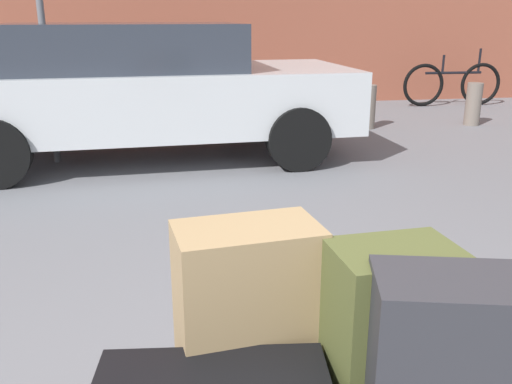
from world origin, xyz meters
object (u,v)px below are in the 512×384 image
at_px(suitcase_charcoal_rear_left, 440,384).
at_px(bollard_kerb_mid, 473,104).
at_px(bicycle_leaning, 452,84).
at_px(suitcase_olive_front_left, 390,340).
at_px(bollard_kerb_near, 368,107).
at_px(suitcase_tan_rear_right, 248,314).
at_px(no_parking_sign, 40,9).
at_px(parked_car, 143,88).

height_order(suitcase_charcoal_rear_left, bollard_kerb_mid, suitcase_charcoal_rear_left).
relative_size(suitcase_charcoal_rear_left, bicycle_leaning, 0.33).
height_order(suitcase_olive_front_left, bollard_kerb_near, suitcase_olive_front_left).
relative_size(suitcase_charcoal_rear_left, bollard_kerb_mid, 0.97).
relative_size(suitcase_tan_rear_right, bicycle_leaning, 0.32).
distance_m(bicycle_leaning, no_parking_sign, 6.83).
height_order(suitcase_olive_front_left, no_parking_sign, no_parking_sign).
height_order(suitcase_charcoal_rear_left, no_parking_sign, no_parking_sign).
distance_m(suitcase_olive_front_left, bollard_kerb_mid, 6.99).
xyz_separation_m(suitcase_tan_rear_right, bollard_kerb_near, (2.47, 5.76, -0.33)).
bearing_deg(suitcase_olive_front_left, suitcase_charcoal_rear_left, -83.43).
bearing_deg(parked_car, suitcase_charcoal_rear_left, -79.67).
height_order(suitcase_tan_rear_right, bollard_kerb_mid, suitcase_tan_rear_right).
xyz_separation_m(suitcase_tan_rear_right, suitcase_charcoal_rear_left, (0.42, -0.41, 0.00)).
xyz_separation_m(parked_car, bollard_kerb_mid, (4.52, 1.19, -0.46)).
height_order(parked_car, bollard_kerb_near, parked_car).
distance_m(suitcase_charcoal_rear_left, bollard_kerb_near, 6.51).
height_order(suitcase_charcoal_rear_left, bicycle_leaning, bicycle_leaning).
height_order(suitcase_olive_front_left, suitcase_charcoal_rear_left, suitcase_charcoal_rear_left).
bearing_deg(no_parking_sign, suitcase_tan_rear_right, -72.34).
bearing_deg(no_parking_sign, suitcase_olive_front_left, -68.92).
xyz_separation_m(bollard_kerb_near, no_parking_sign, (-3.90, -1.26, 1.26)).
relative_size(suitcase_olive_front_left, bollard_kerb_near, 0.94).
distance_m(suitcase_olive_front_left, bollard_kerb_near, 6.32).
distance_m(suitcase_olive_front_left, suitcase_charcoal_rear_left, 0.22).
bearing_deg(suitcase_charcoal_rear_left, no_parking_sign, 124.16).
relative_size(suitcase_olive_front_left, suitcase_tan_rear_right, 0.98).
xyz_separation_m(bicycle_leaning, bollard_kerb_mid, (-0.57, -1.71, -0.07)).
xyz_separation_m(bollard_kerb_mid, no_parking_sign, (-5.46, -1.26, 1.26)).
xyz_separation_m(parked_car, no_parking_sign, (-0.95, -0.07, 0.80)).
bearing_deg(no_parking_sign, suitcase_charcoal_rear_left, -69.33).
xyz_separation_m(suitcase_olive_front_left, parked_car, (-0.86, 4.76, 0.14)).
bearing_deg(no_parking_sign, parked_car, 4.03).
distance_m(suitcase_olive_front_left, suitcase_tan_rear_right, 0.43).
bearing_deg(bicycle_leaning, bollard_kerb_mid, -108.36).
relative_size(suitcase_olive_front_left, suitcase_charcoal_rear_left, 0.97).
xyz_separation_m(suitcase_olive_front_left, bicycle_leaning, (4.22, 7.67, -0.25)).
bearing_deg(suitcase_tan_rear_right, no_parking_sign, 100.12).
height_order(parked_car, no_parking_sign, no_parking_sign).
xyz_separation_m(suitcase_olive_front_left, suitcase_charcoal_rear_left, (0.04, -0.22, 0.01)).
xyz_separation_m(suitcase_olive_front_left, bollard_kerb_near, (2.09, 5.95, -0.32)).
xyz_separation_m(bicycle_leaning, no_parking_sign, (-6.03, -2.97, 1.19)).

